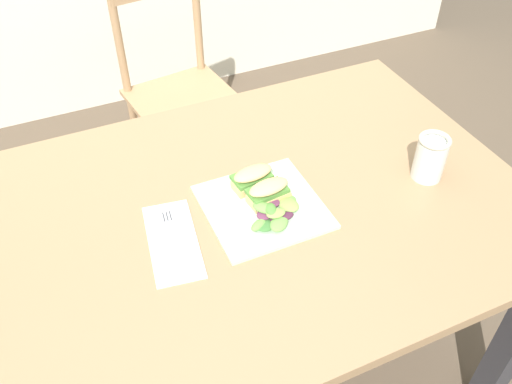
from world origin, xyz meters
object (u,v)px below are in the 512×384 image
chair_wooden_far (180,94)px  sandwich_half_front (268,192)px  plate_lunch (263,207)px  dining_table (241,240)px  mason_jar_iced_tea (430,159)px  fork_on_napkin (171,235)px  sandwich_half_back (253,178)px

chair_wooden_far → sandwich_half_front: (-0.08, -1.00, 0.33)m
plate_lunch → dining_table: bearing=158.3°
chair_wooden_far → mason_jar_iced_tea: size_ratio=7.16×
mason_jar_iced_tea → chair_wooden_far: bearing=107.2°
sandwich_half_front → fork_on_napkin: sandwich_half_front is taller
chair_wooden_far → dining_table: bearing=-98.5°
chair_wooden_far → sandwich_half_front: bearing=-94.5°
fork_on_napkin → mason_jar_iced_tea: 0.67m
dining_table → mason_jar_iced_tea: bearing=-9.8°
fork_on_napkin → mason_jar_iced_tea: mason_jar_iced_tea is taller
fork_on_napkin → mason_jar_iced_tea: (0.66, -0.07, 0.05)m
plate_lunch → fork_on_napkin: bearing=179.4°
plate_lunch → sandwich_half_back: 0.08m
sandwich_half_front → mason_jar_iced_tea: bearing=-10.2°
dining_table → sandwich_half_back: size_ratio=13.21×
plate_lunch → mason_jar_iced_tea: bearing=-8.3°
dining_table → chair_wooden_far: (0.15, 1.00, -0.18)m
sandwich_half_back → chair_wooden_far: bearing=84.4°
plate_lunch → mason_jar_iced_tea: size_ratio=2.24×
sandwich_half_front → sandwich_half_back: size_ratio=1.00×
sandwich_half_front → dining_table: bearing=172.8°
fork_on_napkin → plate_lunch: bearing=-0.6°
dining_table → mason_jar_iced_tea: (0.48, -0.08, 0.16)m
sandwich_half_back → mason_jar_iced_tea: 0.45m
chair_wooden_far → mason_jar_iced_tea: (0.33, -1.08, 0.35)m
sandwich_half_front → fork_on_napkin: 0.25m
sandwich_half_back → fork_on_napkin: (-0.24, -0.07, -0.03)m
mason_jar_iced_tea → plate_lunch: bearing=171.7°
sandwich_half_back → plate_lunch: bearing=-94.7°
plate_lunch → fork_on_napkin: 0.23m
sandwich_half_front → chair_wooden_far: bearing=85.5°
sandwich_half_front → sandwich_half_back: same height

